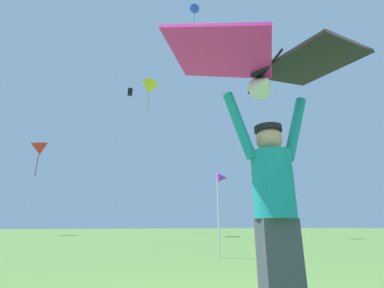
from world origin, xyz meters
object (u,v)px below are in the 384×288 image
Objects in this scene: kite_flyer_person at (275,204)px; distant_kite_blue_high_right at (194,10)px; distant_kite_red_far_center at (40,149)px; distant_kite_black_low_left at (130,92)px; marker_flag at (222,184)px; held_stunt_kite at (266,64)px; distant_kite_yellow_mid_right at (149,88)px.

kite_flyer_person is 0.98× the size of distant_kite_blue_high_right.
distant_kite_red_far_center is 3.73× the size of distant_kite_black_low_left.
marker_flag is (2.16, -21.18, -13.32)m from distant_kite_black_low_left.
distant_kite_red_far_center is at bearing -161.94° from distant_kite_black_low_left.
held_stunt_kite is 2.36× the size of distant_kite_black_low_left.
distant_kite_yellow_mid_right is 1.45× the size of marker_flag.
distant_kite_black_low_left is at bearing 100.86° from distant_kite_yellow_mid_right.
distant_kite_black_low_left reaches higher than marker_flag.
distant_kite_red_far_center reaches higher than held_stunt_kite.
kite_flyer_person is at bearing 83.68° from held_stunt_kite.
held_stunt_kite is at bearing -103.66° from distant_kite_blue_high_right.
distant_kite_yellow_mid_right reaches higher than marker_flag.
kite_flyer_person is at bearing -88.24° from distant_kite_black_low_left.
held_stunt_kite is 0.96× the size of marker_flag.
kite_flyer_person is 22.67m from distant_kite_blue_high_right.
held_stunt_kite is at bearing -96.32° from kite_flyer_person.
kite_flyer_person is at bearing -70.58° from distant_kite_red_far_center.
distant_kite_blue_high_right is at bearing -35.38° from distant_kite_red_far_center.
distant_kite_blue_high_right is at bearing 76.30° from kite_flyer_person.
marker_flag is at bearing -62.94° from distant_kite_red_far_center.
distant_kite_red_far_center is (-8.20, 23.39, 5.00)m from held_stunt_kite.
held_stunt_kite reaches higher than kite_flyer_person.
distant_kite_red_far_center is 1.62× the size of distant_kite_blue_high_right.
distant_kite_yellow_mid_right is 7.35m from distant_kite_blue_high_right.
kite_flyer_person is at bearing -103.70° from distant_kite_blue_high_right.
held_stunt_kite reaches higher than marker_flag.
held_stunt_kite is 1.03× the size of distant_kite_blue_high_right.
held_stunt_kite is at bearing -106.62° from marker_flag.
distant_kite_red_far_center is at bearing 144.62° from distant_kite_blue_high_right.
marker_flag is (1.38, 4.63, -0.39)m from held_stunt_kite.
distant_kite_yellow_mid_right is 3.55× the size of distant_kite_black_low_left.
distant_kite_yellow_mid_right is at bearing -79.14° from distant_kite_black_low_left.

